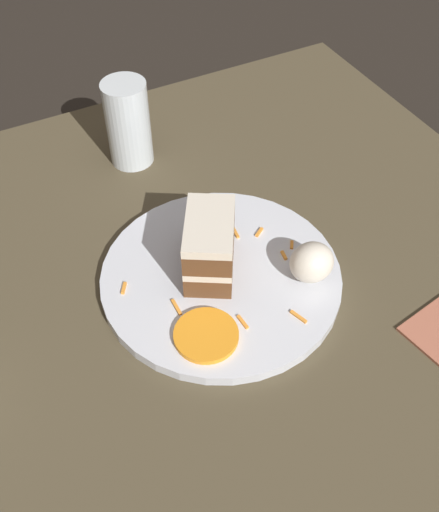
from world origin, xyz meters
The scene contains 8 objects.
ground_plane centered at (0.00, 0.00, 0.00)m, with size 6.00×6.00×0.00m, color black.
dining_table centered at (0.00, 0.00, 0.01)m, with size 0.96×0.90×0.03m, color #4C422D.
plate centered at (0.02, 0.00, 0.04)m, with size 0.30×0.30×0.01m, color silver.
cake_slice centered at (0.01, 0.01, 0.08)m, with size 0.10×0.12×0.08m.
cream_dollop centered at (0.12, -0.05, 0.07)m, with size 0.06×0.05×0.05m, color silver.
orange_garnish centered at (-0.04, -0.08, 0.05)m, with size 0.08×0.08×0.01m, color orange.
carrot_shreds_scatter centered at (0.03, 0.00, 0.04)m, with size 0.23×0.24×0.00m.
drinking_glass centered at (0.01, 0.28, 0.08)m, with size 0.07×0.07×0.13m.
Camera 1 is at (-0.21, -0.44, 0.62)m, focal length 42.00 mm.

